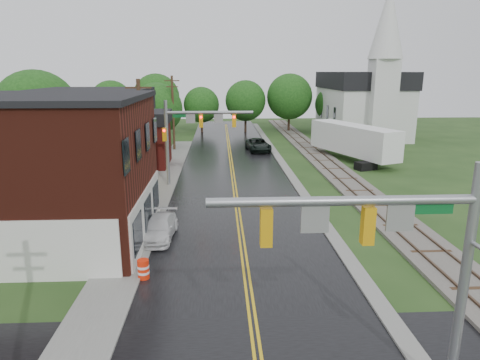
{
  "coord_description": "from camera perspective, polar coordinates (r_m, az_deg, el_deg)",
  "views": [
    {
      "loc": [
        -1.23,
        -8.6,
        9.51
      ],
      "look_at": [
        -0.08,
        14.92,
        3.5
      ],
      "focal_mm": 32.0,
      "sensor_mm": 36.0,
      "label": 1
    }
  ],
  "objects": [
    {
      "name": "church",
      "position": [
        65.96,
        16.27,
        10.57
      ],
      "size": [
        10.4,
        18.4,
        20.0
      ],
      "color": "silver",
      "rests_on": "ground"
    },
    {
      "name": "brick_building",
      "position": [
        26.69,
        -27.66,
        1.08
      ],
      "size": [
        14.3,
        10.3,
        8.3
      ],
      "color": "#4C1910",
      "rests_on": "ground"
    },
    {
      "name": "semi_trailer",
      "position": [
        48.08,
        14.84,
        5.22
      ],
      "size": [
        6.88,
        12.47,
        3.88
      ],
      "color": "black",
      "rests_on": "ground"
    },
    {
      "name": "tree_left_b",
      "position": [
        43.94,
        -25.27,
        8.02
      ],
      "size": [
        7.6,
        7.6,
        9.69
      ],
      "color": "black",
      "rests_on": "ground"
    },
    {
      "name": "construction_barrel",
      "position": [
        21.0,
        -12.76,
        -11.54
      ],
      "size": [
        0.57,
        0.57,
        0.96
      ],
      "primitive_type": "cylinder",
      "rotation": [
        0.0,
        0.0,
        -0.07
      ],
      "color": "red",
      "rests_on": "ground"
    },
    {
      "name": "utility_pole_b",
      "position": [
        31.47,
        -13.01,
        5.2
      ],
      "size": [
        1.8,
        0.28,
        9.0
      ],
      "color": "#382616",
      "rests_on": "ground"
    },
    {
      "name": "traffic_signal_near",
      "position": [
        12.46,
        19.8,
        -7.97
      ],
      "size": [
        7.34,
        0.3,
        7.2
      ],
      "color": "gray",
      "rests_on": "ground"
    },
    {
      "name": "suv_dark",
      "position": [
        52.41,
        2.43,
        4.69
      ],
      "size": [
        3.06,
        5.69,
        1.52
      ],
      "primitive_type": "imported",
      "rotation": [
        0.0,
        0.0,
        0.1
      ],
      "color": "black",
      "rests_on": "ground"
    },
    {
      "name": "curb_right",
      "position": [
        45.12,
        5.72,
        2.08
      ],
      "size": [
        0.8,
        70.0,
        0.12
      ],
      "primitive_type": "cube",
      "color": "gray",
      "rests_on": "ground"
    },
    {
      "name": "main_road",
      "position": [
        39.78,
        -0.94,
        0.48
      ],
      "size": [
        10.0,
        90.0,
        0.02
      ],
      "primitive_type": "cube",
      "color": "black",
      "rests_on": "ground"
    },
    {
      "name": "pickup_white",
      "position": [
        25.53,
        -10.72,
        -6.31
      ],
      "size": [
        2.04,
        4.41,
        1.25
      ],
      "primitive_type": "imported",
      "rotation": [
        0.0,
        0.0,
        -0.07
      ],
      "color": "silver",
      "rests_on": "ground"
    },
    {
      "name": "railroad",
      "position": [
        46.0,
        11.41,
        2.24
      ],
      "size": [
        3.2,
        80.0,
        0.3
      ],
      "color": "#59544C",
      "rests_on": "ground"
    },
    {
      "name": "sidewalk_left",
      "position": [
        35.27,
        -10.79,
        -1.58
      ],
      "size": [
        2.4,
        50.0,
        0.12
      ],
      "primitive_type": "cube",
      "color": "gray",
      "rests_on": "ground"
    },
    {
      "name": "darkred_building",
      "position": [
        45.07,
        -14.02,
        4.56
      ],
      "size": [
        7.0,
        6.0,
        4.4
      ],
      "primitive_type": "cube",
      "color": "#3F0F0C",
      "rests_on": "ground"
    },
    {
      "name": "traffic_signal_far",
      "position": [
        35.96,
        -6.39,
        6.98
      ],
      "size": [
        7.34,
        0.43,
        7.2
      ],
      "color": "gray",
      "rests_on": "ground"
    },
    {
      "name": "utility_pole_c",
      "position": [
        53.11,
        -8.91,
        8.98
      ],
      "size": [
        1.8,
        0.28,
        9.0
      ],
      "color": "#382616",
      "rests_on": "ground"
    },
    {
      "name": "yellow_house",
      "position": [
        36.51,
        -18.31,
        3.64
      ],
      "size": [
        8.0,
        7.0,
        6.4
      ],
      "primitive_type": "cube",
      "color": "tan",
      "rests_on": "ground"
    },
    {
      "name": "tree_left_c",
      "position": [
        50.36,
        -17.46,
        7.97
      ],
      "size": [
        6.0,
        6.0,
        7.65
      ],
      "color": "black",
      "rests_on": "ground"
    },
    {
      "name": "tree_left_e",
      "position": [
        55.23,
        -10.85,
        9.19
      ],
      "size": [
        6.4,
        6.4,
        8.16
      ],
      "color": "black",
      "rests_on": "ground"
    }
  ]
}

